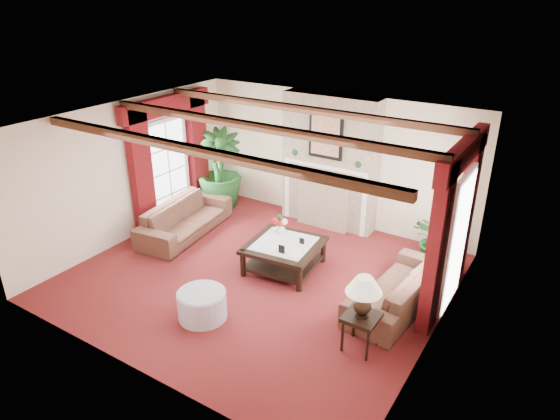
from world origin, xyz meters
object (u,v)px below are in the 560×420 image
Objects in this scene: coffee_table at (284,256)px; sofa_left at (185,213)px; potted_palm at (220,186)px; side_table at (360,332)px; ottoman at (202,305)px; sofa_right at (398,282)px.

sofa_left is at bearing 171.09° from coffee_table.
potted_palm is 3.65× the size of side_table.
potted_palm is at bearing 143.72° from coffee_table.
potted_palm is at bearing 2.83° from sofa_left.
potted_palm is 2.68× the size of ottoman.
sofa_left is 1.16× the size of potted_palm.
potted_palm is at bearing 149.04° from side_table.
sofa_left reaches higher than sofa_right.
sofa_left is at bearing -86.19° from sofa_right.
coffee_table is 2.37m from side_table.
ottoman is (2.13, -1.99, -0.22)m from sofa_left.
sofa_right is 1.81× the size of coffee_table.
ottoman is at bearing -164.95° from side_table.
side_table is 2.38m from ottoman.
potted_palm reaches higher than ottoman.
coffee_table is at bearing -30.20° from potted_palm.
sofa_right is 1.26m from side_table.
sofa_right is at bearing -6.09° from coffee_table.
coffee_table is (2.42, -0.12, -0.19)m from sofa_left.
sofa_left reaches higher than ottoman.
potted_palm is 5.46m from side_table.
potted_palm reaches higher than side_table.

